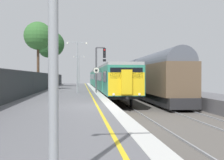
# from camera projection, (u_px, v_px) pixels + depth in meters

# --- Properties ---
(ground) EXTENTS (17.40, 110.00, 1.21)m
(ground) POSITION_uv_depth(u_px,v_px,m) (153.00, 117.00, 15.95)
(ground) COLOR slate
(commuter_train_at_platform) EXTENTS (2.83, 41.79, 3.81)m
(commuter_train_at_platform) POSITION_uv_depth(u_px,v_px,m) (104.00, 79.00, 42.11)
(commuter_train_at_platform) COLOR #2D846B
(commuter_train_at_platform) RESTS_ON ground
(freight_train_adjacent_track) EXTENTS (2.60, 46.34, 4.79)m
(freight_train_adjacent_track) POSITION_uv_depth(u_px,v_px,m) (131.00, 76.00, 43.76)
(freight_train_adjacent_track) COLOR #232326
(freight_train_adjacent_track) RESTS_ON ground
(signal_gantry) EXTENTS (1.10, 0.24, 4.61)m
(signal_gantry) POSITION_uv_depth(u_px,v_px,m) (99.00, 64.00, 30.53)
(signal_gantry) COLOR #47474C
(signal_gantry) RESTS_ON ground
(speed_limit_sign) EXTENTS (0.59, 0.08, 2.45)m
(speed_limit_sign) POSITION_uv_depth(u_px,v_px,m) (96.00, 77.00, 28.28)
(speed_limit_sign) COLOR #59595B
(speed_limit_sign) RESTS_ON ground
(platform_lamp_mid) EXTENTS (2.00, 0.20, 4.95)m
(platform_lamp_mid) POSITION_uv_depth(u_px,v_px,m) (77.00, 62.00, 28.32)
(platform_lamp_mid) COLOR #93999E
(platform_lamp_mid) RESTS_ON ground
(platform_lamp_far) EXTENTS (2.00, 0.20, 5.27)m
(platform_lamp_far) POSITION_uv_depth(u_px,v_px,m) (79.00, 68.00, 52.60)
(platform_lamp_far) COLOR #93999E
(platform_lamp_far) RESTS_ON ground
(background_tree_left) EXTENTS (4.18, 4.12, 8.80)m
(background_tree_left) POSITION_uv_depth(u_px,v_px,m) (50.00, 46.00, 47.15)
(background_tree_left) COLOR #473323
(background_tree_left) RESTS_ON ground
(background_tree_centre) EXTENTS (3.33, 3.33, 8.05)m
(background_tree_centre) POSITION_uv_depth(u_px,v_px,m) (38.00, 37.00, 34.94)
(background_tree_centre) COLOR #473323
(background_tree_centre) RESTS_ON ground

